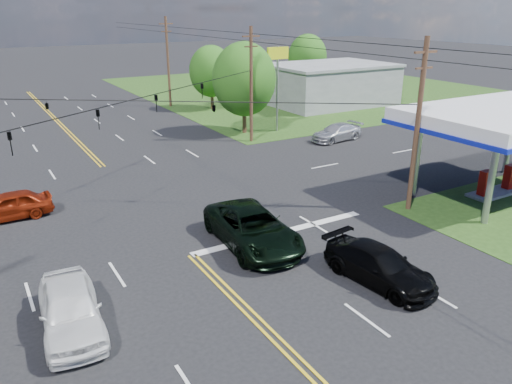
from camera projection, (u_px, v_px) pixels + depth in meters
ground at (138, 202)px, 29.67m from camera, size 280.00×280.00×0.00m
grass_ne at (304, 88)px, 72.19m from camera, size 46.00×48.00×0.03m
stop_bar at (282, 232)px, 25.57m from camera, size 10.00×0.50×0.02m
retail_ne at (329, 85)px, 59.34m from camera, size 14.00×10.00×4.40m
gas_canopy at (509, 119)px, 29.22m from camera, size 12.20×8.20×5.35m
pole_se at (417, 125)px, 26.87m from camera, size 1.60×0.28×9.50m
pole_ne at (251, 84)px, 41.43m from camera, size 1.60×0.28×9.50m
pole_right_far at (168, 61)px, 56.71m from camera, size 1.60×0.28×10.00m
span_wire_signals at (129, 101)px, 27.59m from camera, size 26.00×18.00×1.13m
power_lines at (136, 55)px, 25.07m from camera, size 26.04×100.00×0.64m
tree_right_a at (244, 79)px, 44.34m from camera, size 5.70×5.70×8.18m
tree_right_b at (211, 71)px, 55.46m from camera, size 4.94×4.94×7.09m
tree_far_r at (307, 57)px, 68.52m from camera, size 5.32×5.32×7.63m
pickup_dkgreen at (253, 228)px, 23.91m from camera, size 3.47×6.68×1.80m
suv_black at (379, 265)px, 20.76m from camera, size 2.74×5.36×1.49m
pickup_white at (70, 309)px, 17.56m from camera, size 2.48×5.20×1.72m
sedan_red at (8, 206)px, 26.98m from camera, size 4.51×1.89×1.52m
sedan_far at (337, 132)px, 43.14m from camera, size 5.09×2.50×1.42m
polesign_ne at (278, 66)px, 44.74m from camera, size 2.11×0.28×7.66m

